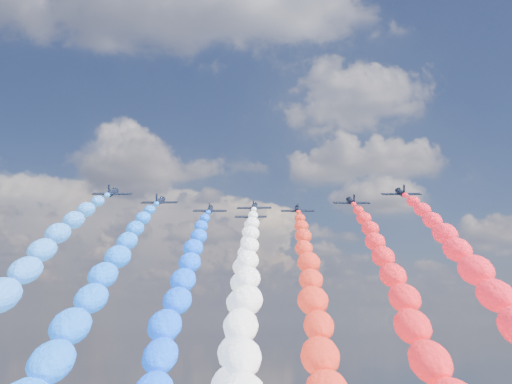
# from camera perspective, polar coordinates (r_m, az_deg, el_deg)

# --- Properties ---
(jet_0) EXTENTS (8.59, 11.40, 5.58)m
(jet_0) POSITION_cam_1_polar(r_m,az_deg,el_deg) (138.65, -12.47, -0.03)
(jet_0) COLOR black
(trail_0) EXTENTS (5.80, 96.38, 51.52)m
(trail_0) POSITION_cam_1_polar(r_m,az_deg,el_deg) (88.81, -20.76, -9.22)
(trail_0) COLOR blue
(jet_1) EXTENTS (8.24, 11.15, 5.58)m
(jet_1) POSITION_cam_1_polar(r_m,az_deg,el_deg) (146.79, -8.43, -0.79)
(jet_1) COLOR black
(trail_1) EXTENTS (5.80, 96.38, 51.52)m
(trail_1) POSITION_cam_1_polar(r_m,az_deg,el_deg) (95.91, -13.86, -9.71)
(trail_1) COLOR blue
(jet_2) EXTENTS (8.57, 11.38, 5.58)m
(jet_2) POSITION_cam_1_polar(r_m,az_deg,el_deg) (156.62, -4.06, -1.54)
(jet_2) COLOR black
(trail_2) EXTENTS (5.80, 96.38, 51.52)m
(trail_2) POSITION_cam_1_polar(r_m,az_deg,el_deg) (105.11, -6.77, -10.05)
(trail_2) COLOR #0C4EFF
(jet_3) EXTENTS (8.42, 11.28, 5.58)m
(jet_3) POSITION_cam_1_polar(r_m,az_deg,el_deg) (152.25, -0.15, -1.28)
(jet_3) COLOR black
(trail_3) EXTENTS (5.80, 96.38, 51.52)m
(trail_3) POSITION_cam_1_polar(r_m,az_deg,el_deg) (100.37, -0.88, -10.08)
(trail_3) COLOR white
(jet_4) EXTENTS (8.15, 11.09, 5.58)m
(jet_4) POSITION_cam_1_polar(r_m,az_deg,el_deg) (165.24, -0.45, -2.07)
(jet_4) COLOR black
(trail_4) EXTENTS (5.80, 96.38, 51.52)m
(trail_4) POSITION_cam_1_polar(r_m,az_deg,el_deg) (113.54, -1.24, -10.21)
(trail_4) COLOR white
(jet_5) EXTENTS (8.29, 11.18, 5.58)m
(jet_5) POSITION_cam_1_polar(r_m,az_deg,el_deg) (156.54, 3.67, -1.54)
(jet_5) COLOR black
(trail_5) EXTENTS (5.80, 96.38, 51.52)m
(trail_5) POSITION_cam_1_polar(r_m,az_deg,el_deg) (104.76, 4.95, -10.08)
(trail_5) COLOR red
(jet_6) EXTENTS (8.53, 11.35, 5.58)m
(jet_6) POSITION_cam_1_polar(r_m,az_deg,el_deg) (147.28, 8.35, -0.83)
(jet_6) COLOR black
(trail_6) EXTENTS (5.80, 96.38, 51.52)m
(trail_6) POSITION_cam_1_polar(r_m,az_deg,el_deg) (95.89, 12.38, -9.77)
(trail_6) COLOR red
(jet_7) EXTENTS (8.30, 11.20, 5.58)m
(jet_7) POSITION_cam_1_polar(r_m,az_deg,el_deg) (138.94, 12.59, -0.05)
(jet_7) COLOR black
(trail_7) EXTENTS (5.80, 96.38, 51.52)m
(trail_7) POSITION_cam_1_polar(r_m,az_deg,el_deg) (88.37, 19.53, -9.29)
(trail_7) COLOR red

